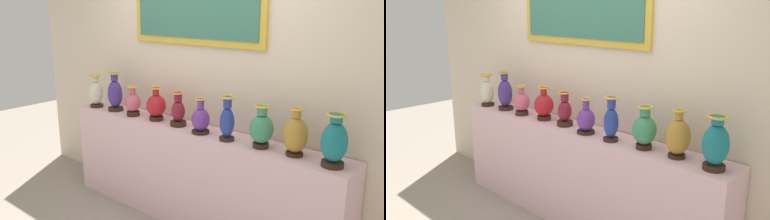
% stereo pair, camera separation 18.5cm
% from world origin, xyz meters
% --- Properties ---
extents(display_shelf, '(2.93, 0.37, 0.94)m').
position_xyz_m(display_shelf, '(0.00, 0.00, 0.47)').
color(display_shelf, beige).
rests_on(display_shelf, ground_plane).
extents(back_wall, '(5.11, 0.14, 3.11)m').
position_xyz_m(back_wall, '(-0.00, 0.24, 1.57)').
color(back_wall, beige).
rests_on(back_wall, ground_plane).
extents(vase_ivory, '(0.15, 0.15, 0.35)m').
position_xyz_m(vase_ivory, '(-1.31, -0.07, 1.10)').
color(vase_ivory, '#382319').
rests_on(vase_ivory, display_shelf).
extents(vase_indigo, '(0.16, 0.16, 0.40)m').
position_xyz_m(vase_indigo, '(-1.03, -0.03, 1.11)').
color(vase_indigo, '#382319').
rests_on(vase_indigo, display_shelf).
extents(vase_rose, '(0.16, 0.16, 0.30)m').
position_xyz_m(vase_rose, '(-0.73, -0.05, 1.07)').
color(vase_rose, '#382319').
rests_on(vase_rose, display_shelf).
extents(vase_crimson, '(0.19, 0.19, 0.32)m').
position_xyz_m(vase_crimson, '(-0.44, -0.01, 1.08)').
color(vase_crimson, '#382319').
rests_on(vase_crimson, display_shelf).
extents(vase_burgundy, '(0.15, 0.15, 0.32)m').
position_xyz_m(vase_burgundy, '(-0.16, -0.01, 1.07)').
color(vase_burgundy, '#382319').
rests_on(vase_burgundy, display_shelf).
extents(vase_violet, '(0.16, 0.16, 0.31)m').
position_xyz_m(vase_violet, '(0.14, -0.05, 1.06)').
color(vase_violet, '#382319').
rests_on(vase_violet, display_shelf).
extents(vase_cobalt, '(0.12, 0.12, 0.37)m').
position_xyz_m(vase_cobalt, '(0.42, -0.06, 1.10)').
color(vase_cobalt, '#382319').
rests_on(vase_cobalt, display_shelf).
extents(vase_jade, '(0.19, 0.19, 0.34)m').
position_xyz_m(vase_jade, '(0.73, -0.03, 1.09)').
color(vase_jade, '#382319').
rests_on(vase_jade, display_shelf).
extents(vase_ochre, '(0.18, 0.18, 0.36)m').
position_xyz_m(vase_ochre, '(1.01, -0.02, 1.10)').
color(vase_ochre, '#382319').
rests_on(vase_ochre, display_shelf).
extents(vase_teal, '(0.18, 0.18, 0.38)m').
position_xyz_m(vase_teal, '(1.30, -0.04, 1.11)').
color(vase_teal, '#382319').
rests_on(vase_teal, display_shelf).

